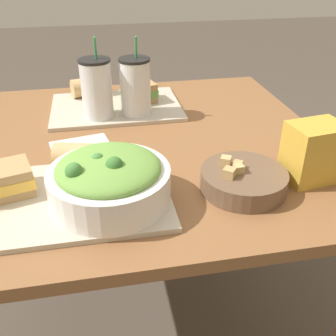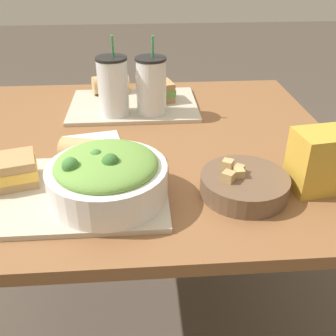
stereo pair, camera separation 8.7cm
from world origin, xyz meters
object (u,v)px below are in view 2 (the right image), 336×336
(soup_bowl, at_px, (244,184))
(sandwich_near, at_px, (10,171))
(chip_bag, at_px, (320,161))
(sandwich_far, at_px, (157,92))
(napkin_folded, at_px, (92,142))
(drink_cup_dark, at_px, (113,88))
(salad_bowl, at_px, (107,175))
(baguette_near, at_px, (97,152))
(drink_cup_red, at_px, (151,88))
(baguette_far, at_px, (111,84))

(soup_bowl, height_order, sandwich_near, sandwich_near)
(sandwich_near, xyz_separation_m, chip_bag, (0.69, -0.05, 0.02))
(sandwich_near, distance_m, sandwich_far, 0.61)
(napkin_folded, bearing_deg, drink_cup_dark, 71.77)
(salad_bowl, bearing_deg, napkin_folded, 102.64)
(sandwich_near, distance_m, chip_bag, 0.69)
(salad_bowl, bearing_deg, drink_cup_dark, 90.77)
(baguette_near, bearing_deg, soup_bowl, -98.75)
(sandwich_near, bearing_deg, drink_cup_red, 34.42)
(baguette_near, relative_size, drink_cup_dark, 0.76)
(drink_cup_dark, bearing_deg, baguette_far, 95.74)
(baguette_far, relative_size, napkin_folded, 0.78)
(drink_cup_red, height_order, napkin_folded, drink_cup_red)
(drink_cup_dark, xyz_separation_m, chip_bag, (0.47, -0.44, -0.03))
(sandwich_far, height_order, drink_cup_dark, drink_cup_dark)
(salad_bowl, xyz_separation_m, baguette_far, (-0.03, 0.66, -0.02))
(salad_bowl, xyz_separation_m, sandwich_near, (-0.22, 0.07, -0.02))
(salad_bowl, distance_m, napkin_folded, 0.30)
(baguette_near, bearing_deg, sandwich_near, 125.74)
(baguette_near, relative_size, baguette_far, 1.33)
(sandwich_near, relative_size, drink_cup_red, 0.57)
(sandwich_far, bearing_deg, baguette_far, 134.49)
(sandwich_near, bearing_deg, chip_bag, -19.72)
(chip_bag, bearing_deg, napkin_folded, 145.12)
(sandwich_far, bearing_deg, salad_bowl, -118.06)
(baguette_near, xyz_separation_m, napkin_folded, (-0.03, 0.14, -0.04))
(salad_bowl, bearing_deg, soup_bowl, 0.61)
(sandwich_near, height_order, sandwich_far, same)
(sandwich_far, bearing_deg, chip_bag, -73.36)
(salad_bowl, height_order, baguette_near, salad_bowl)
(chip_bag, xyz_separation_m, napkin_folded, (-0.53, 0.27, -0.07))
(salad_bowl, height_order, napkin_folded, salad_bowl)
(drink_cup_dark, distance_m, drink_cup_red, 0.12)
(sandwich_near, bearing_deg, napkin_folded, 38.92)
(salad_bowl, xyz_separation_m, baguette_near, (-0.03, 0.14, -0.02))
(drink_cup_red, bearing_deg, baguette_near, -114.16)
(baguette_near, height_order, napkin_folded, baguette_near)
(soup_bowl, relative_size, baguette_near, 1.06)
(soup_bowl, bearing_deg, drink_cup_red, 112.06)
(chip_bag, bearing_deg, baguette_far, 119.46)
(sandwich_near, relative_size, sandwich_far, 1.09)
(baguette_far, bearing_deg, drink_cup_dark, 170.90)
(baguette_far, distance_m, napkin_folded, 0.38)
(sandwich_near, relative_size, baguette_far, 0.99)
(drink_cup_red, height_order, chip_bag, drink_cup_red)
(sandwich_near, bearing_deg, sandwich_far, 38.97)
(baguette_far, height_order, chip_bag, chip_bag)
(sandwich_far, distance_m, drink_cup_red, 0.12)
(sandwich_far, bearing_deg, drink_cup_red, -117.17)
(baguette_near, bearing_deg, chip_bag, -89.84)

